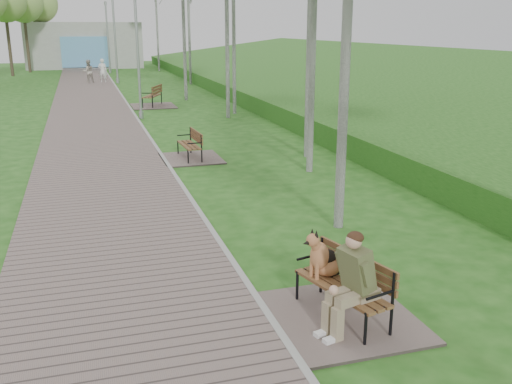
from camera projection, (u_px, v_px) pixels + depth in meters
walkway at (91, 112)px, 25.17m from camera, size 3.50×67.00×0.04m
kerb at (132, 110)px, 25.66m from camera, size 0.10×67.00×0.05m
embankment at (386, 105)px, 27.64m from camera, size 14.00×70.00×1.60m
building_north at (84, 45)px, 51.76m from camera, size 10.00×5.20×4.00m
bench_main at (340, 290)px, 7.23m from camera, size 1.76×1.96×1.54m
bench_second at (190, 153)px, 16.22m from camera, size 1.65×1.84×1.02m
bench_third at (152, 102)px, 26.90m from camera, size 2.01×2.23×1.23m
lamp_post_second at (138, 62)px, 22.80m from camera, size 0.19×0.19×4.87m
lamp_post_third at (115, 41)px, 37.24m from camera, size 0.23×0.23×5.86m
lamp_post_far at (108, 40)px, 45.31m from camera, size 0.21×0.21×5.51m
pedestrian_near at (103, 71)px, 38.01m from camera, size 0.66×0.52×1.59m
pedestrian_far at (88, 72)px, 37.76m from camera, size 0.86×0.73×1.53m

